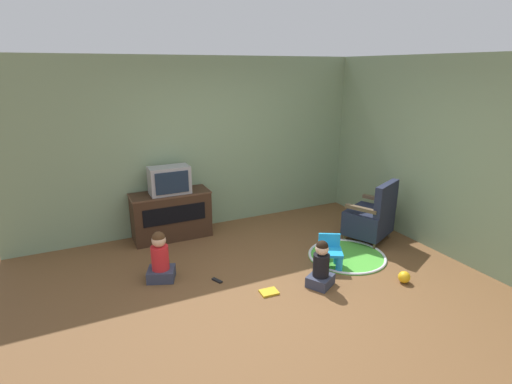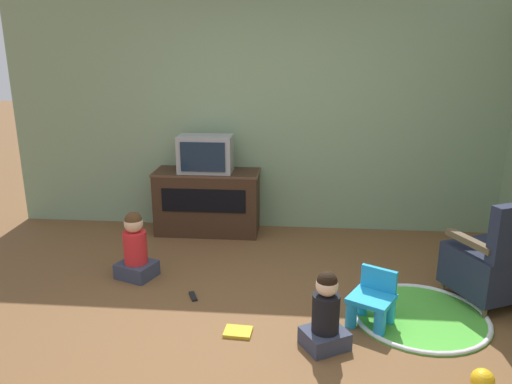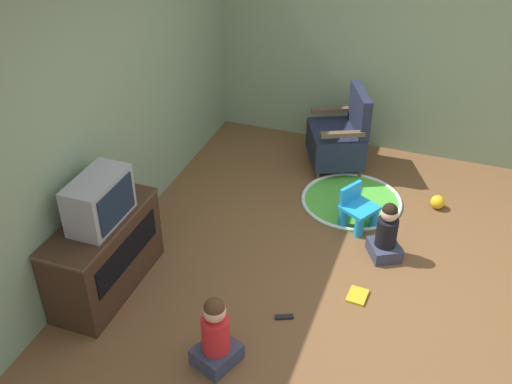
# 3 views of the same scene
# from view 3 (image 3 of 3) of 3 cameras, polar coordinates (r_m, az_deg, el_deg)

# --- Properties ---
(ground_plane) EXTENTS (30.00, 30.00, 0.00)m
(ground_plane) POSITION_cam_3_polar(r_m,az_deg,el_deg) (5.31, 9.93, -8.82)
(ground_plane) COLOR brown
(wall_back) EXTENTS (5.61, 0.12, 2.63)m
(wall_back) POSITION_cam_3_polar(r_m,az_deg,el_deg) (5.16, -15.40, 6.92)
(wall_back) COLOR gray
(wall_back) RESTS_ON ground_plane
(wall_right) EXTENTS (0.12, 5.40, 2.63)m
(wall_right) POSITION_cam_3_polar(r_m,az_deg,el_deg) (6.84, 17.98, 13.15)
(wall_right) COLOR gray
(wall_right) RESTS_ON ground_plane
(tv_cabinet) EXTENTS (1.15, 0.46, 0.71)m
(tv_cabinet) POSITION_cam_3_polar(r_m,az_deg,el_deg) (5.15, -14.20, -5.65)
(tv_cabinet) COLOR #382316
(tv_cabinet) RESTS_ON ground_plane
(television) EXTENTS (0.58, 0.32, 0.40)m
(television) POSITION_cam_3_polar(r_m,az_deg,el_deg) (4.81, -14.68, -0.77)
(television) COLOR #939399
(television) RESTS_ON tv_cabinet
(black_armchair) EXTENTS (0.82, 0.78, 0.91)m
(black_armchair) POSITION_cam_3_polar(r_m,az_deg,el_deg) (6.73, 7.96, 5.12)
(black_armchair) COLOR brown
(black_armchair) RESTS_ON ground_plane
(yellow_kid_chair) EXTENTS (0.41, 0.40, 0.42)m
(yellow_kid_chair) POSITION_cam_3_polar(r_m,az_deg,el_deg) (5.88, 9.66, -1.76)
(yellow_kid_chair) COLOR #1E99DB
(yellow_kid_chair) RESTS_ON ground_plane
(play_mat) EXTENTS (1.05, 1.05, 0.04)m
(play_mat) POSITION_cam_3_polar(r_m,az_deg,el_deg) (6.31, 9.08, -0.79)
(play_mat) COLOR green
(play_mat) RESTS_ON ground_plane
(child_watching_left) EXTENTS (0.38, 0.37, 0.57)m
(child_watching_left) POSITION_cam_3_polar(r_m,az_deg,el_deg) (5.51, 12.32, -3.90)
(child_watching_left) COLOR #33384C
(child_watching_left) RESTS_ON ground_plane
(child_watching_center) EXTENTS (0.40, 0.37, 0.62)m
(child_watching_center) POSITION_cam_3_polar(r_m,az_deg,el_deg) (4.47, -3.86, -13.48)
(child_watching_center) COLOR #33384C
(child_watching_center) RESTS_ON ground_plane
(toy_ball) EXTENTS (0.14, 0.14, 0.14)m
(toy_ball) POSITION_cam_3_polar(r_m,az_deg,el_deg) (6.37, 16.90, -0.92)
(toy_ball) COLOR yellow
(toy_ball) RESTS_ON ground_plane
(book) EXTENTS (0.21, 0.17, 0.02)m
(book) POSITION_cam_3_polar(r_m,az_deg,el_deg) (5.20, 9.59, -9.71)
(book) COLOR gold
(book) RESTS_ON ground_plane
(remote_control) EXTENTS (0.10, 0.16, 0.02)m
(remote_control) POSITION_cam_3_polar(r_m,az_deg,el_deg) (4.96, 2.71, -11.80)
(remote_control) COLOR black
(remote_control) RESTS_ON ground_plane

